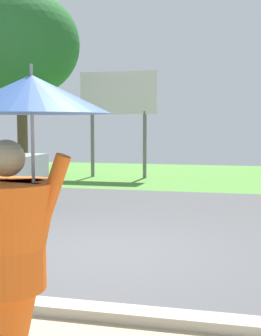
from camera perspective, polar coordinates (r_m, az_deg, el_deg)
ground_plane at (r=9.24m, az=1.01°, el=-5.92°), size 40.00×22.00×0.20m
monk_pedestrian at (r=2.84m, az=-14.38°, el=-9.45°), size 1.03×0.91×2.13m
roadside_billboard at (r=15.21m, az=-1.56°, el=8.42°), size 2.60×0.12×3.50m
tree_center_back at (r=16.60m, az=-13.61°, el=14.82°), size 4.06×4.06×6.37m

